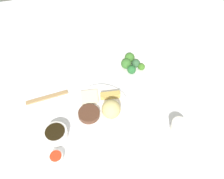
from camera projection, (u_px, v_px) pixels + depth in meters
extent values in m
cube|color=white|center=(108.00, 108.00, 1.08)|extent=(2.20, 2.20, 0.02)
cylinder|color=white|center=(100.00, 107.00, 1.06)|extent=(0.27, 0.27, 0.02)
sphere|color=tan|center=(111.00, 109.00, 0.99)|extent=(0.08, 0.08, 0.08)
cube|color=tan|center=(110.00, 95.00, 1.08)|extent=(0.03, 0.09, 0.03)
cube|color=beige|center=(90.00, 97.00, 1.08)|extent=(0.09, 0.09, 0.01)
cylinder|color=#4E2E1F|center=(89.00, 114.00, 1.01)|extent=(0.09, 0.09, 0.02)
cylinder|color=white|center=(131.00, 68.00, 1.22)|extent=(0.21, 0.21, 0.01)
sphere|color=#356929|center=(126.00, 64.00, 1.19)|extent=(0.05, 0.05, 0.05)
sphere|color=#396F28|center=(130.00, 58.00, 1.22)|extent=(0.05, 0.05, 0.05)
sphere|color=#25642E|center=(132.00, 70.00, 1.17)|extent=(0.04, 0.04, 0.04)
sphere|color=#325D37|center=(136.00, 63.00, 1.20)|extent=(0.05, 0.05, 0.05)
sphere|color=#3C7022|center=(141.00, 67.00, 1.19)|extent=(0.04, 0.04, 0.04)
cylinder|color=white|center=(56.00, 134.00, 0.96)|extent=(0.10, 0.10, 0.04)
cylinder|color=black|center=(55.00, 132.00, 0.94)|extent=(0.08, 0.08, 0.00)
cylinder|color=white|center=(56.00, 157.00, 0.90)|extent=(0.06, 0.06, 0.03)
cylinder|color=red|center=(56.00, 156.00, 0.89)|extent=(0.05, 0.05, 0.00)
cylinder|color=white|center=(179.00, 127.00, 0.97)|extent=(0.07, 0.07, 0.05)
cube|color=#A58052|center=(47.00, 97.00, 1.10)|extent=(0.04, 0.20, 0.01)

